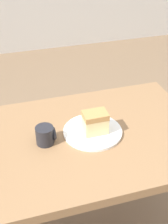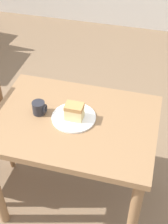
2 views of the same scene
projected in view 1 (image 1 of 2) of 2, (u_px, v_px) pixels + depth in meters
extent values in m
cube|color=olive|center=(94.00, 138.00, 1.32)|extent=(0.93, 0.67, 0.04)
cylinder|color=olive|center=(2.00, 175.00, 1.66)|extent=(0.06, 0.06, 0.72)
cylinder|color=olive|center=(144.00, 146.00, 1.85)|extent=(0.06, 0.06, 0.72)
cylinder|color=white|center=(93.00, 132.00, 1.31)|extent=(0.25, 0.25, 0.01)
cube|color=#E5CC89|center=(95.00, 125.00, 1.28)|extent=(0.10, 0.07, 0.07)
cube|color=#B27F47|center=(95.00, 115.00, 1.25)|extent=(0.10, 0.07, 0.02)
cylinder|color=#232328|center=(45.00, 135.00, 1.24)|extent=(0.07, 0.07, 0.08)
torus|color=#232328|center=(54.00, 134.00, 1.25)|extent=(0.01, 0.06, 0.06)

